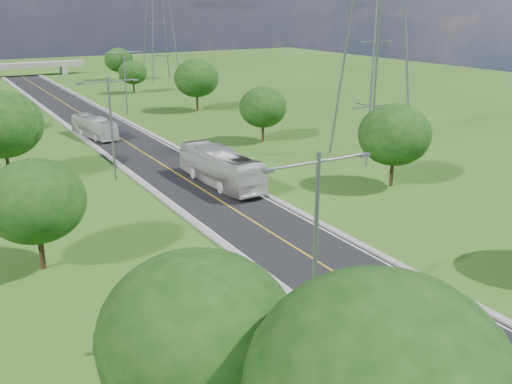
{
  "coord_description": "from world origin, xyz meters",
  "views": [
    {
      "loc": [
        -21.0,
        -8.12,
        16.34
      ],
      "look_at": [
        -0.58,
        26.95,
        3.0
      ],
      "focal_mm": 40.0,
      "sensor_mm": 36.0,
      "label": 1
    }
  ],
  "objects": [
    {
      "name": "curb_left",
      "position": [
        -4.25,
        66.0,
        0.11
      ],
      "size": [
        0.5,
        150.0,
        0.22
      ],
      "primitive_type": "cube",
      "color": "gray",
      "rests_on": "ground"
    },
    {
      "name": "streetlight_far_right",
      "position": [
        6.0,
        78.0,
        5.94
      ],
      "size": [
        5.9,
        0.25,
        10.0
      ],
      "color": "slate",
      "rests_on": "ground"
    },
    {
      "name": "bus_outbound",
      "position": [
        2.16,
        38.34,
        1.76
      ],
      "size": [
        3.27,
        12.29,
        3.4
      ],
      "primitive_type": "imported",
      "rotation": [
        0.0,
        0.0,
        3.18
      ],
      "color": "silver",
      "rests_on": "road"
    },
    {
      "name": "bus_inbound",
      "position": [
        -2.62,
        64.92,
        1.39
      ],
      "size": [
        3.7,
        9.76,
        2.65
      ],
      "primitive_type": "imported",
      "rotation": [
        0.0,
        0.0,
        0.16
      ],
      "color": "silver",
      "rests_on": "road"
    },
    {
      "name": "curb_right",
      "position": [
        4.25,
        66.0,
        0.11
      ],
      "size": [
        0.5,
        150.0,
        0.22
      ],
      "primitive_type": "cube",
      "color": "gray",
      "rests_on": "ground"
    },
    {
      "name": "tree_rb",
      "position": [
        16.0,
        30.0,
        4.95
      ],
      "size": [
        6.72,
        6.72,
        7.82
      ],
      "color": "black",
      "rests_on": "ground"
    },
    {
      "name": "tree_rf",
      "position": [
        18.0,
        120.0,
        4.64
      ],
      "size": [
        6.3,
        6.3,
        7.33
      ],
      "color": "black",
      "rests_on": "ground"
    },
    {
      "name": "tree_rd",
      "position": [
        17.0,
        76.0,
        5.27
      ],
      "size": [
        7.14,
        7.14,
        8.3
      ],
      "color": "black",
      "rests_on": "ground"
    },
    {
      "name": "tree_lc",
      "position": [
        -15.0,
        50.0,
        5.58
      ],
      "size": [
        7.56,
        7.56,
        8.79
      ],
      "color": "black",
      "rests_on": "ground"
    },
    {
      "name": "overpass",
      "position": [
        0.0,
        140.0,
        2.41
      ],
      "size": [
        30.0,
        3.0,
        3.2
      ],
      "color": "gray",
      "rests_on": "ground"
    },
    {
      "name": "power_tower_near",
      "position": [
        22.0,
        40.0,
        14.01
      ],
      "size": [
        9.0,
        6.4,
        28.0
      ],
      "color": "slate",
      "rests_on": "ground"
    },
    {
      "name": "tree_lb",
      "position": [
        -16.0,
        28.0,
        4.64
      ],
      "size": [
        6.3,
        6.3,
        7.33
      ],
      "color": "black",
      "rests_on": "ground"
    },
    {
      "name": "tree_la",
      "position": [
        -14.0,
        8.0,
        5.27
      ],
      "size": [
        7.14,
        7.14,
        8.3
      ],
      "color": "black",
      "rests_on": "ground"
    },
    {
      "name": "road",
      "position": [
        0.0,
        66.0,
        0.03
      ],
      "size": [
        8.0,
        150.0,
        0.06
      ],
      "primitive_type": "cube",
      "color": "black",
      "rests_on": "ground"
    },
    {
      "name": "streetlight_mid_left",
      "position": [
        -6.0,
        45.0,
        5.94
      ],
      "size": [
        5.9,
        0.25,
        10.0
      ],
      "color": "slate",
      "rests_on": "ground"
    },
    {
      "name": "tree_rc",
      "position": [
        15.0,
        52.0,
        4.33
      ],
      "size": [
        5.88,
        5.88,
        6.84
      ],
      "color": "black",
      "rests_on": "ground"
    },
    {
      "name": "tree_re",
      "position": [
        14.5,
        100.0,
        4.02
      ],
      "size": [
        5.46,
        5.46,
        6.35
      ],
      "color": "black",
      "rests_on": "ground"
    },
    {
      "name": "ground",
      "position": [
        0.0,
        60.0,
        0.0
      ],
      "size": [
        260.0,
        260.0,
        0.0
      ],
      "primitive_type": "plane",
      "color": "#2D4E16",
      "rests_on": "ground"
    },
    {
      "name": "speed_limit_sign",
      "position": [
        5.2,
        37.98,
        1.6
      ],
      "size": [
        0.55,
        0.09,
        2.4
      ],
      "color": "slate",
      "rests_on": "ground"
    },
    {
      "name": "power_tower_far",
      "position": [
        26.0,
        115.0,
        14.01
      ],
      "size": [
        9.0,
        6.4,
        28.0
      ],
      "color": "slate",
      "rests_on": "ground"
    },
    {
      "name": "streetlight_near_left",
      "position": [
        -6.0,
        12.0,
        5.94
      ],
      "size": [
        5.9,
        0.25,
        10.0
      ],
      "color": "slate",
      "rests_on": "ground"
    }
  ]
}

